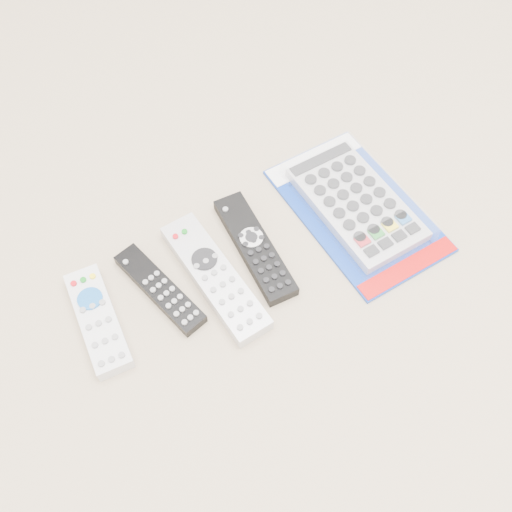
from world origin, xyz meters
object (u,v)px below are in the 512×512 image
remote_silver_dvd (215,277)px  remote_large_black (255,247)px  remote_small_grey (98,320)px  jumbo_remote_packaged (356,202)px  remote_slim_black (160,289)px

remote_silver_dvd → remote_large_black: remote_silver_dvd is taller
remote_small_grey → remote_silver_dvd: 0.18m
remote_silver_dvd → jumbo_remote_packaged: size_ratio=0.77×
remote_small_grey → jumbo_remote_packaged: jumbo_remote_packaged is taller
jumbo_remote_packaged → remote_large_black: bearing=175.0°
jumbo_remote_packaged → remote_small_grey: bearing=176.8°
remote_small_grey → remote_slim_black: size_ratio=1.00×
remote_small_grey → remote_slim_black: (0.10, -0.00, -0.00)m
remote_silver_dvd → remote_large_black: size_ratio=1.11×
remote_small_grey → remote_large_black: 0.26m
remote_slim_black → remote_silver_dvd: size_ratio=0.77×
remote_large_black → jumbo_remote_packaged: jumbo_remote_packaged is taller
jumbo_remote_packaged → remote_silver_dvd: bearing=-180.0°
remote_silver_dvd → jumbo_remote_packaged: (0.26, -0.01, 0.00)m
remote_slim_black → remote_large_black: bearing=-15.9°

